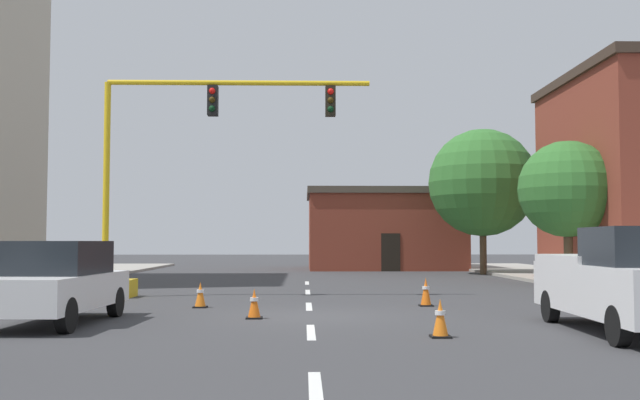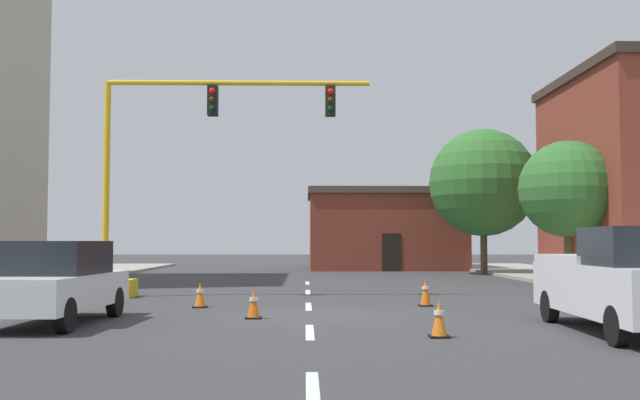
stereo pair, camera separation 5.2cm
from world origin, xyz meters
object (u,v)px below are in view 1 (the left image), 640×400
Objects in this scene: traffic_cone_roadside_c at (200,295)px; pickup_truck_white at (628,281)px; traffic_signal_gantry at (143,225)px; tree_right_far at (482,183)px; traffic_cone_roadside_b at (254,304)px; tree_right_mid at (567,189)px; sedan_white_mid_left at (55,282)px; traffic_cone_roadside_a at (440,319)px; traffic_cone_roadside_d at (426,292)px.

pickup_truck_white is at bearing -32.12° from traffic_cone_roadside_c.
traffic_cone_roadside_c is (2.31, -3.68, -1.92)m from traffic_signal_gantry.
tree_right_far is 24.74m from traffic_cone_roadside_b.
tree_right_far reaches higher than tree_right_mid.
tree_right_far is 11.43× the size of traffic_cone_roadside_c.
traffic_signal_gantry is at bearing -133.13° from tree_right_far.
traffic_cone_roadside_a is (7.68, -2.33, -0.55)m from sedan_white_mid_left.
traffic_cone_roadside_c is 5.98m from traffic_cone_roadside_d.
sedan_white_mid_left is 9.43m from traffic_cone_roadside_d.
traffic_cone_roadside_b is at bearing 137.26° from traffic_cone_roadside_a.
traffic_cone_roadside_d is (0.81, 6.39, 0.04)m from traffic_cone_roadside_a.
sedan_white_mid_left is at bearing 163.14° from traffic_cone_roadside_a.
traffic_cone_roadside_d is (8.28, -3.36, -1.87)m from traffic_signal_gantry.
sedan_white_mid_left reaches higher than traffic_cone_roadside_c.
pickup_truck_white is 11.50m from sedan_white_mid_left.
tree_right_far reaches higher than traffic_cone_roadside_a.
sedan_white_mid_left is (-15.75, -13.37, -2.92)m from tree_right_mid.
traffic_cone_roadside_b is (-10.57, -21.91, -4.51)m from tree_right_far.
traffic_cone_roadside_b is 1.00× the size of traffic_cone_roadside_c.
tree_right_far is 1.68× the size of sedan_white_mid_left.
pickup_truck_white is at bearing 8.04° from traffic_cone_roadside_a.
traffic_cone_roadside_c is (-1.60, 2.77, -0.00)m from traffic_cone_roadside_b.
pickup_truck_white reaches higher than traffic_cone_roadside_a.
traffic_cone_roadside_d is at bearing -22.10° from traffic_signal_gantry.
traffic_cone_roadside_b is (-3.57, 3.30, -0.01)m from traffic_cone_roadside_a.
tree_right_far is 9.63m from tree_right_mid.
traffic_signal_gantry is at bearing -159.08° from tree_right_mid.
traffic_cone_roadside_a is at bearing -171.96° from pickup_truck_white.
tree_right_far is at bearing 71.78° from traffic_cone_roadside_d.
tree_right_mid reaches higher than traffic_cone_roadside_a.
tree_right_mid is 12.29m from traffic_cone_roadside_d.
traffic_cone_roadside_a is at bearing -42.74° from traffic_cone_roadside_b.
tree_right_far is at bearing 46.87° from traffic_signal_gantry.
tree_right_far is 1.34× the size of tree_right_mid.
tree_right_far is 23.13m from traffic_cone_roadside_c.
traffic_cone_roadside_b is 0.88× the size of traffic_cone_roadside_d.
traffic_signal_gantry reaches higher than traffic_cone_roadside_b.
sedan_white_mid_left is at bearing -154.45° from traffic_cone_roadside_d.
sedan_white_mid_left is 6.81× the size of traffic_cone_roadside_c.
sedan_white_mid_left reaches higher than traffic_cone_roadside_a.
pickup_truck_white is 8.11× the size of traffic_cone_roadside_c.
traffic_cone_roadside_b is (-7.25, 2.78, -0.64)m from pickup_truck_white.
traffic_cone_roadside_c is at bearing -57.92° from traffic_signal_gantry.
traffic_cone_roadside_a is at bearing -49.58° from traffic_cone_roadside_c.
traffic_signal_gantry reaches higher than traffic_cone_roadside_a.
traffic_signal_gantry is 7.78m from traffic_cone_roadside_b.
traffic_cone_roadside_b is 5.36m from traffic_cone_roadside_d.
pickup_truck_white is 1.19× the size of sedan_white_mid_left.
tree_right_mid is 16.73m from traffic_cone_roadside_c.
traffic_cone_roadside_b is (4.11, 0.97, -0.56)m from sedan_white_mid_left.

